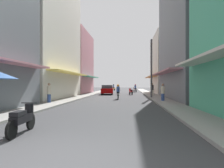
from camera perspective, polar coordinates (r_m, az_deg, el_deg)
The scene contains 17 objects.
ground_plane at distance 27.17m, azimuth 2.35°, elevation -3.39°, with size 120.92×120.92×0.00m, color #38383A.
sidewalk_left at distance 27.78m, azimuth -7.04°, elevation -3.19°, with size 1.82×62.96×0.12m, color gray.
sidewalk_right at distance 27.30m, azimuth 11.91°, elevation -3.25°, with size 1.82×62.96×0.12m, color gray.
building_left_mid at distance 23.37m, azimuth -20.88°, elevation 17.08°, with size 7.05×11.42×16.95m.
building_left_far at distance 32.51m, azimuth -12.40°, elevation 6.19°, with size 7.05×9.18×10.23m.
building_right_mid at distance 22.29m, azimuth 24.73°, elevation 18.69°, with size 7.05×12.15×17.51m.
building_right_far at distance 32.99m, azimuth 17.70°, elevation 5.57°, with size 7.05×10.29×9.63m.
motorbike_red at distance 27.98m, azimuth 5.74°, elevation -2.26°, with size 0.68×1.77×0.96m.
motorbike_black at distance 6.79m, azimuth -25.49°, elevation -9.34°, with size 0.55×1.81×0.96m.
motorbike_white at distance 19.73m, azimuth 1.88°, elevation -2.62°, with size 0.55×1.81×1.58m.
motorbike_silver at distance 36.42m, azimuth 7.02°, elevation -1.42°, with size 0.70×1.76×1.58m.
motorbike_orange at distance 44.37m, azimuth 0.38°, elevation -1.17°, with size 0.78×1.73×1.58m.
parked_car at distance 28.83m, azimuth -1.43°, elevation -1.72°, with size 2.09×4.23×1.45m.
pedestrian_midway at distance 25.54m, azimuth 12.18°, elevation -1.69°, with size 0.34×0.34×1.70m.
pedestrian_foreground at distance 17.25m, azimuth 15.22°, elevation -2.61°, with size 0.34×0.34×1.64m.
pedestrian_crossing at distance 15.95m, azimuth -18.61°, elevation -2.73°, with size 0.34×0.34×1.69m.
utility_pole at distance 21.47m, azimuth 11.90°, elevation 4.76°, with size 0.20×1.20×6.62m.
Camera 1 is at (1.47, -3.60, 1.61)m, focal length 30.03 mm.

